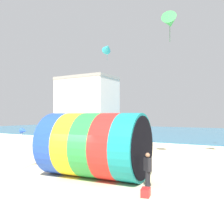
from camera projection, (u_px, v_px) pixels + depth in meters
The scene contains 9 objects.
ground_plane at pixel (79, 180), 13.31m from camera, with size 120.00×120.00×0.00m, color beige.
sea at pixel (209, 133), 47.34m from camera, with size 120.00×40.00×0.10m, color teal.
giant_inflatable_tube at pixel (94, 145), 14.07m from camera, with size 6.07×4.08×3.61m.
kite_handler at pixel (148, 170), 11.83m from camera, with size 0.42×0.36×1.70m.
kite_cyan_delta at pixel (107, 48), 31.84m from camera, with size 1.83×1.83×2.28m.
kite_green_delta at pixel (170, 22), 18.50m from camera, with size 1.30×1.57×2.20m.
promenade_building at pixel (87, 106), 45.13m from camera, with size 10.31×6.59×10.38m.
beach_flag at pixel (24, 133), 15.94m from camera, with size 0.47×0.36×2.67m.
cooler_box at pixel (146, 192), 10.67m from camera, with size 0.52×0.36×0.36m, color red.
Camera 1 is at (8.31, -10.60, 3.50)m, focal length 40.00 mm.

